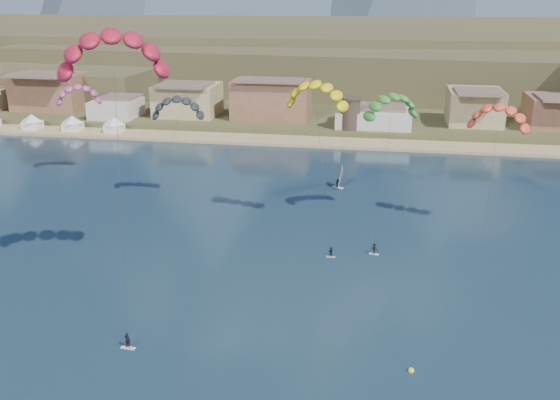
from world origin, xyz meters
name	(u,v)px	position (x,y,z in m)	size (l,w,h in m)	color
beach	(328,142)	(0.00, 106.00, 0.25)	(2200.00, 12.00, 0.90)	tan
land	(373,27)	(0.00, 560.00, 0.00)	(2200.00, 900.00, 4.00)	brown
foothills	(407,55)	(22.39, 232.47, 9.08)	(940.00, 210.00, 18.00)	brown
town	(195,97)	(-40.00, 122.00, 8.00)	(400.00, 24.00, 12.00)	silver
watchtower	(350,113)	(5.00, 114.00, 6.37)	(5.82, 5.82, 8.60)	#47382D
beach_tents	(51,118)	(-76.25, 106.00, 3.71)	(43.40, 6.40, 5.00)	white
kitesurfer_red	(112,46)	(-17.65, 20.41, 31.76)	(14.50, 18.20, 35.51)	silver
kitesurfer_yellow	(317,91)	(3.28, 46.62, 22.93)	(11.06, 14.15, 26.11)	silver
kitesurfer_green	(392,103)	(14.80, 51.28, 20.55)	(10.23, 17.78, 24.31)	silver
distant_kite_pink	(78,91)	(-46.91, 67.00, 18.28)	(9.96, 7.61, 21.18)	#262626
distant_kite_dark	(177,104)	(-22.28, 55.33, 18.61)	(10.18, 6.76, 21.57)	#262626
distant_kite_orange	(499,113)	(31.21, 50.28, 19.79)	(10.55, 7.51, 22.74)	#262626
windsurfer	(339,181)	(5.53, 69.54, 1.35)	(2.62, 2.71, 4.24)	silver
buoy	(411,370)	(17.94, 8.61, 0.11)	(0.66, 0.66, 0.66)	#FFFC1A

